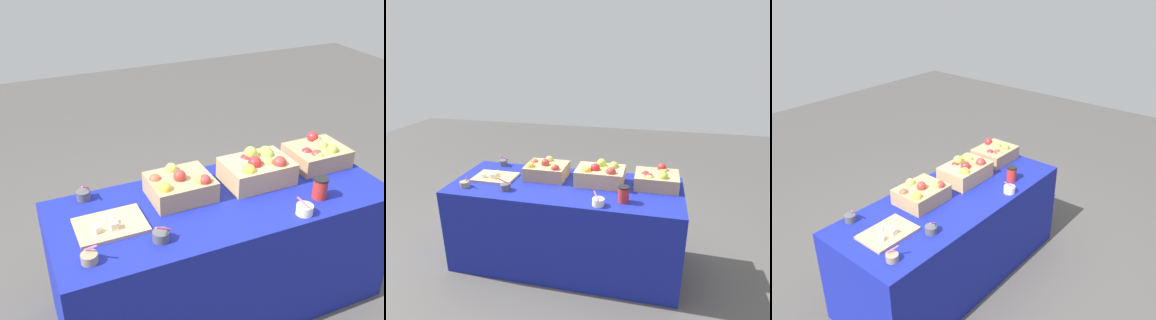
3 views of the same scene
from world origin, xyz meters
TOP-DOWN VIEW (x-y plane):
  - ground_plane at (0.00, 0.00)m, footprint 10.00×10.00m
  - table at (0.00, 0.00)m, footprint 1.90×0.76m
  - apple_crate_left at (0.73, 0.13)m, footprint 0.35×0.29m
  - apple_crate_middle at (0.28, 0.10)m, footprint 0.39×0.28m
  - apple_crate_right at (-0.20, 0.12)m, footprint 0.35×0.29m
  - cutting_board_front at (-0.63, -0.01)m, footprint 0.35×0.25m
  - sample_bowl_near at (-0.70, 0.31)m, footprint 0.08×0.09m
  - sample_bowl_mid at (0.33, -0.30)m, footprint 0.09×0.09m
  - sample_bowl_far at (-0.79, -0.22)m, footprint 0.08×0.09m
  - sample_bowl_extra at (-0.44, -0.21)m, footprint 0.09×0.08m
  - coffee_cup at (0.50, -0.21)m, footprint 0.08×0.08m

SIDE VIEW (x-z plane):
  - ground_plane at x=0.00m, z-range 0.00..0.00m
  - table at x=0.00m, z-range 0.00..0.74m
  - cutting_board_front at x=-0.63m, z-range 0.72..0.78m
  - sample_bowl_far at x=-0.79m, z-range 0.71..0.82m
  - sample_bowl_extra at x=-0.44m, z-range 0.71..0.82m
  - sample_bowl_near at x=-0.70m, z-range 0.71..0.82m
  - sample_bowl_mid at x=0.33m, z-range 0.72..0.82m
  - coffee_cup at x=0.50m, z-range 0.74..0.86m
  - apple_crate_left at x=0.73m, z-range 0.72..0.89m
  - apple_crate_right at x=-0.20m, z-range 0.72..0.90m
  - apple_crate_middle at x=0.28m, z-range 0.73..0.92m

